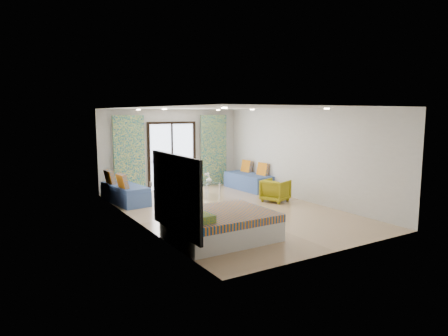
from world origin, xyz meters
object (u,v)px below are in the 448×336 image
bed (220,225)px  armchair (275,189)px  daybed_right (249,181)px  coffee_table (207,184)px  daybed_left (125,193)px

bed → armchair: armchair is taller
daybed_right → armchair: bearing=-104.3°
daybed_right → coffee_table: daybed_right is taller
bed → armchair: 3.87m
daybed_left → coffee_table: (2.48, -0.43, 0.10)m
daybed_left → armchair: bearing=-35.6°
daybed_right → coffee_table: 1.78m
bed → armchair: bearing=34.4°
daybed_left → coffee_table: 2.51m
daybed_left → daybed_right: (4.23, -0.18, 0.00)m
daybed_right → coffee_table: size_ratio=2.50×
daybed_left → coffee_table: bearing=-16.6°
bed → daybed_right: size_ratio=1.05×
bed → daybed_left: bearing=98.4°
daybed_right → coffee_table: (-1.76, -0.25, 0.09)m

